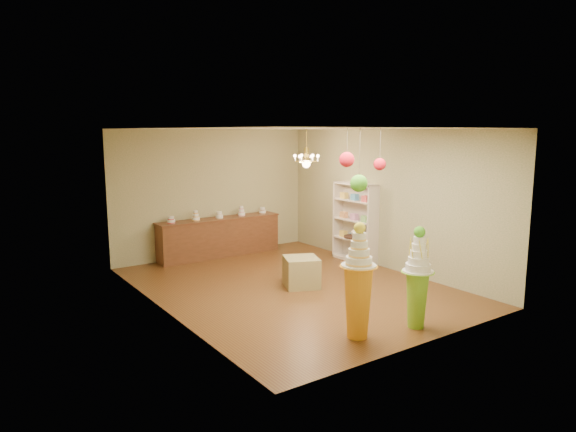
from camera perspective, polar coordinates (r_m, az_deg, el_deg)
floor at (r=9.96m, az=0.36°, el=-7.84°), size 6.50×6.50×0.00m
ceiling at (r=9.51m, az=0.38°, el=9.70°), size 6.50×6.50×0.00m
wall_back at (r=12.40m, az=-8.29°, el=2.59°), size 5.00×0.04×3.00m
wall_front at (r=7.25m, az=15.31°, el=-2.50°), size 5.00×0.04×3.00m
wall_left at (r=8.45m, az=-13.64°, el=-0.75°), size 0.04×6.50×3.00m
wall_right at (r=11.23m, az=10.88°, el=1.81°), size 0.04×6.50×3.00m
pedestal_green at (r=8.03m, az=14.17°, el=-7.56°), size 0.46×0.46×1.57m
pedestal_orange at (r=7.49m, az=7.80°, el=-8.34°), size 0.51×0.51×1.70m
burlap_riser at (r=9.89m, az=1.50°, el=-6.24°), size 0.82×0.82×0.57m
sideboard at (r=12.31m, az=-7.60°, el=-2.26°), size 3.04×0.54×1.16m
shelving_unit at (r=11.78m, az=7.47°, el=-0.69°), size 0.33×1.20×1.80m
round_table at (r=11.51m, az=7.47°, el=-3.35°), size 0.66×0.66×0.66m
vase at (r=11.44m, az=7.50°, el=-1.72°), size 0.22×0.22×0.20m
pom_red_left at (r=8.09m, az=6.55°, el=6.25°), size 0.24×0.24×0.60m
pom_green_mid at (r=7.89m, az=7.89°, el=3.62°), size 0.27×0.27×0.97m
pom_red_right at (r=8.61m, az=10.15°, el=5.69°), size 0.20×0.20×0.69m
chandelier at (r=11.24m, az=2.05°, el=6.09°), size 0.74×0.74×0.85m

